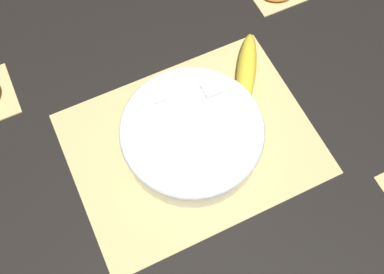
% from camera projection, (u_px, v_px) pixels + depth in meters
% --- Properties ---
extents(ground_plane, '(6.00, 6.00, 0.00)m').
position_uv_depth(ground_plane, '(192.00, 144.00, 0.86)').
color(ground_plane, black).
extents(bamboo_mat_center, '(0.46, 0.35, 0.01)m').
position_uv_depth(bamboo_mat_center, '(192.00, 143.00, 0.86)').
color(bamboo_mat_center, '#D6B775').
rests_on(bamboo_mat_center, ground_plane).
extents(fruit_salad_bowl, '(0.26, 0.26, 0.07)m').
position_uv_depth(fruit_salad_bowl, '(192.00, 134.00, 0.82)').
color(fruit_salad_bowl, silver).
rests_on(fruit_salad_bowl, bamboo_mat_center).
extents(whole_banana, '(0.13, 0.17, 0.04)m').
position_uv_depth(whole_banana, '(247.00, 71.00, 0.90)').
color(whole_banana, yellow).
rests_on(whole_banana, bamboo_mat_center).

